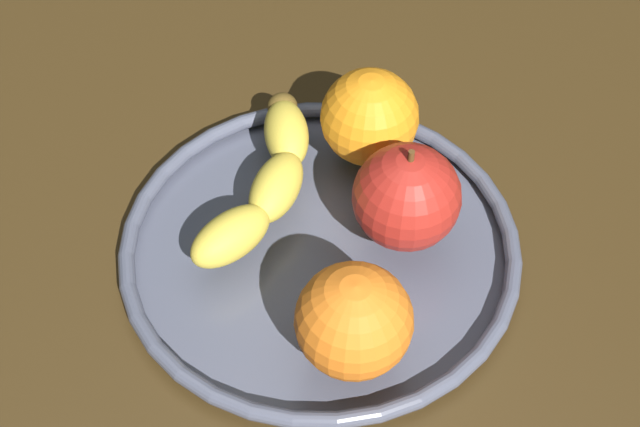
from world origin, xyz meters
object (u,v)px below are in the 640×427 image
banana (266,180)px  apple (407,197)px  fruit_bowl (320,247)px  orange_center (354,321)px  orange_back_left (370,117)px

banana → apple: (3.87, -9.77, 2.13)cm
fruit_bowl → apple: 7.66cm
banana → apple: size_ratio=2.00×
fruit_bowl → banana: banana is taller
fruit_bowl → orange_center: bearing=-126.5°
banana → orange_center: bearing=-135.5°
orange_center → fruit_bowl: bearing=53.5°
fruit_bowl → orange_back_left: orange_back_left is taller
orange_center → orange_back_left: (14.65, 10.49, -0.07)cm
banana → orange_back_left: (8.37, -2.89, 2.01)cm
apple → orange_back_left: 8.22cm
fruit_bowl → apple: bearing=-41.8°
fruit_bowl → orange_center: orange_center is taller
fruit_bowl → banana: (0.63, 5.75, 2.57)cm
fruit_bowl → orange_center: (-5.65, -7.64, 4.66)cm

